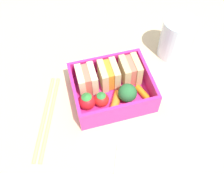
% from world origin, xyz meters
% --- Properties ---
extents(ground_plane, '(1.20, 1.20, 0.02)m').
position_xyz_m(ground_plane, '(0.00, 0.00, -0.01)').
color(ground_plane, beige).
extents(bento_tray, '(0.15, 0.12, 0.01)m').
position_xyz_m(bento_tray, '(0.00, 0.00, 0.01)').
color(bento_tray, '#E52A8C').
rests_on(bento_tray, ground_plane).
extents(bento_rim, '(0.15, 0.12, 0.04)m').
position_xyz_m(bento_rim, '(0.00, 0.00, 0.03)').
color(bento_rim, '#E52A8C').
rests_on(bento_rim, bento_tray).
extents(sandwich_left, '(0.04, 0.05, 0.05)m').
position_xyz_m(sandwich_left, '(-0.04, 0.02, 0.04)').
color(sandwich_left, beige).
rests_on(sandwich_left, bento_tray).
extents(sandwich_center_left, '(0.04, 0.05, 0.05)m').
position_xyz_m(sandwich_center_left, '(0.00, 0.02, 0.04)').
color(sandwich_center_left, '#DABD87').
rests_on(sandwich_center_left, bento_tray).
extents(sandwich_center, '(0.04, 0.05, 0.05)m').
position_xyz_m(sandwich_center, '(0.04, 0.02, 0.04)').
color(sandwich_center, '#D9BD7E').
rests_on(sandwich_center, bento_tray).
extents(strawberry_left, '(0.03, 0.03, 0.04)m').
position_xyz_m(strawberry_left, '(-0.05, -0.02, 0.03)').
color(strawberry_left, red).
rests_on(strawberry_left, bento_tray).
extents(strawberry_far_left, '(0.03, 0.03, 0.03)m').
position_xyz_m(strawberry_far_left, '(-0.03, -0.02, 0.03)').
color(strawberry_far_left, red).
rests_on(strawberry_far_left, bento_tray).
extents(carrot_stick_left, '(0.03, 0.04, 0.02)m').
position_xyz_m(carrot_stick_left, '(-0.00, -0.03, 0.02)').
color(carrot_stick_left, orange).
rests_on(carrot_stick_left, bento_tray).
extents(broccoli_floret, '(0.04, 0.04, 0.04)m').
position_xyz_m(broccoli_floret, '(0.02, -0.03, 0.04)').
color(broccoli_floret, '#88C964').
rests_on(broccoli_floret, bento_tray).
extents(carrot_stick_far_left, '(0.02, 0.04, 0.01)m').
position_xyz_m(carrot_stick_far_left, '(0.06, -0.02, 0.02)').
color(carrot_stick_far_left, orange).
rests_on(carrot_stick_far_left, bento_tray).
extents(chopstick_pair, '(0.07, 0.18, 0.01)m').
position_xyz_m(chopstick_pair, '(-0.13, -0.02, 0.00)').
color(chopstick_pair, '#DAB36F').
rests_on(chopstick_pair, ground_plane).
extents(drinking_glass, '(0.07, 0.07, 0.09)m').
position_xyz_m(drinking_glass, '(0.16, 0.07, 0.05)').
color(drinking_glass, silver).
rests_on(drinking_glass, ground_plane).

